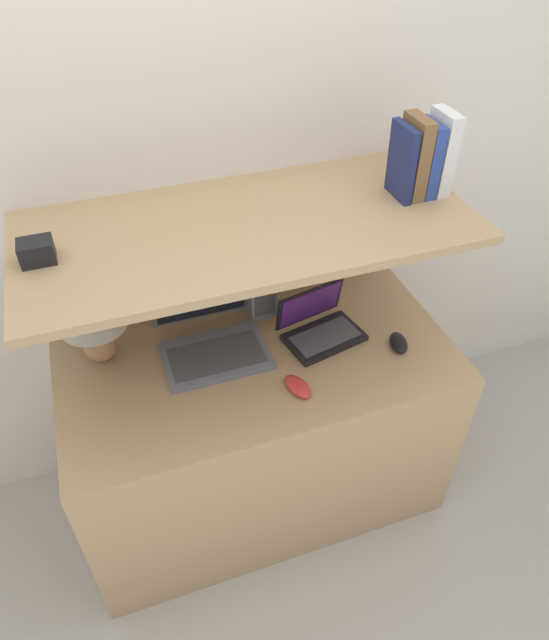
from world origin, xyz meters
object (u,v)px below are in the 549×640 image
(shelf_gadget, at_px, (37,251))
(table_lamp, at_px, (92,315))
(second_mouse, at_px, (399,343))
(book_blue, at_px, (426,158))
(book_navy, at_px, (402,162))
(laptop_small, at_px, (320,327))
(book_brown, at_px, (414,157))
(laptop_large, at_px, (211,337))
(router_box, at_px, (261,298))
(computer_mouse, at_px, (298,386))
(book_white, at_px, (440,152))

(shelf_gadget, bearing_deg, table_lamp, 52.75)
(second_mouse, height_order, book_blue, book_blue)
(table_lamp, distance_m, book_navy, 1.06)
(laptop_small, bearing_deg, book_brown, 5.10)
(table_lamp, height_order, book_blue, book_blue)
(laptop_large, xyz_separation_m, shelf_gadget, (-0.44, -0.03, 0.46))
(laptop_large, relative_size, router_box, 2.70)
(shelf_gadget, bearing_deg, laptop_large, 4.49)
(table_lamp, xyz_separation_m, book_navy, (0.97, -0.11, 0.41))
(computer_mouse, distance_m, book_white, 0.83)
(book_blue, height_order, book_navy, book_navy)
(second_mouse, xyz_separation_m, book_brown, (0.05, 0.17, 0.59))
(second_mouse, relative_size, book_blue, 0.52)
(book_navy, bearing_deg, book_white, 0.00)
(laptop_large, relative_size, book_brown, 1.43)
(laptop_small, xyz_separation_m, book_blue, (0.32, 0.03, 0.56))
(laptop_small, relative_size, book_blue, 1.32)
(book_navy, bearing_deg, book_blue, 0.00)
(book_blue, bearing_deg, book_white, 0.00)
(table_lamp, relative_size, book_white, 1.14)
(table_lamp, distance_m, router_box, 0.59)
(second_mouse, bearing_deg, table_lamp, 163.87)
(table_lamp, xyz_separation_m, second_mouse, (0.96, -0.28, -0.17))
(second_mouse, xyz_separation_m, book_navy, (0.01, 0.17, 0.58))
(table_lamp, bearing_deg, router_box, 4.90)
(book_blue, relative_size, book_navy, 0.99)
(second_mouse, height_order, book_white, book_white)
(laptop_small, relative_size, computer_mouse, 2.34)
(shelf_gadget, bearing_deg, book_navy, 0.00)
(table_lamp, bearing_deg, laptop_large, -11.86)
(book_navy, bearing_deg, laptop_small, -174.05)
(table_lamp, distance_m, book_white, 1.18)
(table_lamp, xyz_separation_m, book_brown, (1.01, -0.11, 0.42))
(book_navy, distance_m, shelf_gadget, 1.05)
(table_lamp, bearing_deg, book_white, -5.69)
(router_box, height_order, book_brown, book_brown)
(table_lamp, relative_size, laptop_large, 0.81)
(computer_mouse, bearing_deg, laptop_small, 52.95)
(laptop_small, xyz_separation_m, computer_mouse, (-0.16, -0.22, -0.02))
(computer_mouse, bearing_deg, table_lamp, 147.97)
(laptop_large, relative_size, book_blue, 1.56)
(laptop_small, bearing_deg, laptop_large, 170.84)
(laptop_small, bearing_deg, second_mouse, -31.53)
(laptop_large, height_order, book_white, book_white)
(laptop_large, distance_m, computer_mouse, 0.35)
(laptop_large, height_order, book_brown, book_brown)
(book_brown, bearing_deg, router_box, 159.90)
(table_lamp, height_order, book_white, book_white)
(router_box, bearing_deg, book_blue, -18.44)
(laptop_small, xyz_separation_m, router_box, (-0.15, 0.18, 0.03))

